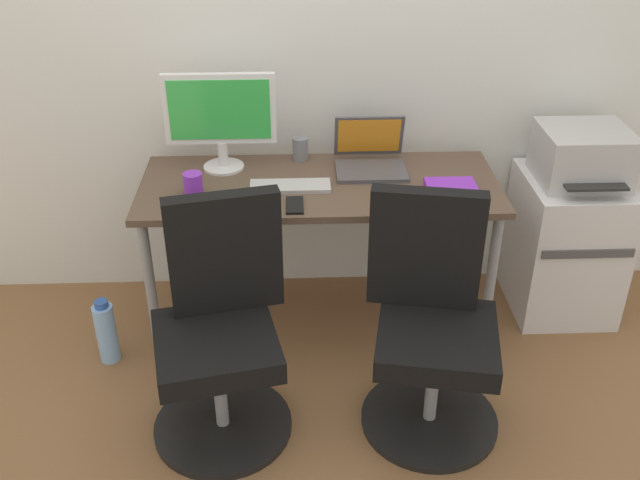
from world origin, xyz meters
TOP-DOWN VIEW (x-y plane):
  - ground_plane at (0.00, 0.00)m, footprint 5.28×5.28m
  - back_wall at (0.00, 0.39)m, footprint 4.40×0.04m
  - desk at (0.00, 0.00)m, footprint 1.54×0.62m
  - office_chair_left at (-0.39, -0.63)m, footprint 0.54×0.54m
  - office_chair_right at (0.40, -0.63)m, footprint 0.54×0.54m
  - side_cabinet at (1.17, 0.10)m, footprint 0.45×0.51m
  - printer at (1.17, 0.10)m, footprint 0.38×0.40m
  - water_bottle_on_floor at (-0.94, -0.25)m, footprint 0.09×0.09m
  - desktop_monitor at (-0.42, 0.17)m, footprint 0.48×0.18m
  - open_laptop at (0.23, 0.15)m, footprint 0.31×0.29m
  - keyboard_by_monitor at (-0.40, -0.21)m, footprint 0.34×0.12m
  - keyboard_by_laptop at (-0.13, -0.05)m, footprint 0.34×0.12m
  - mouse_by_monitor at (0.37, -0.18)m, footprint 0.06×0.10m
  - mouse_by_laptop at (0.61, -0.24)m, footprint 0.06×0.10m
  - coffee_mug at (-0.53, -0.08)m, footprint 0.08×0.08m
  - pen_cup at (-0.08, 0.25)m, footprint 0.07×0.07m
  - phone_near_monitor at (-0.11, -0.21)m, footprint 0.07×0.14m
  - notebook at (0.55, -0.09)m, footprint 0.21×0.15m

SIDE VIEW (x-z plane):
  - ground_plane at x=0.00m, z-range 0.00..0.00m
  - water_bottle_on_floor at x=-0.94m, z-range -0.01..0.30m
  - side_cabinet at x=1.17m, z-range 0.00..0.67m
  - office_chair_left at x=-0.39m, z-range -0.05..0.89m
  - office_chair_right at x=0.40m, z-range -0.05..0.89m
  - desk at x=0.00m, z-range 0.29..1.02m
  - phone_near_monitor at x=-0.11m, z-range 0.73..0.74m
  - keyboard_by_monitor at x=-0.40m, z-range 0.73..0.75m
  - keyboard_by_laptop at x=-0.13m, z-range 0.73..0.75m
  - notebook at x=0.55m, z-range 0.73..0.76m
  - mouse_by_monitor at x=0.37m, z-range 0.73..0.76m
  - mouse_by_laptop at x=0.61m, z-range 0.73..0.76m
  - coffee_mug at x=-0.53m, z-range 0.73..0.82m
  - pen_cup at x=-0.08m, z-range 0.73..0.83m
  - open_laptop at x=0.23m, z-range 0.67..0.89m
  - printer at x=1.17m, z-range 0.67..0.91m
  - desktop_monitor at x=-0.42m, z-range 0.76..1.20m
  - back_wall at x=0.00m, z-range 0.00..2.60m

